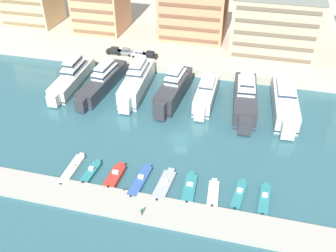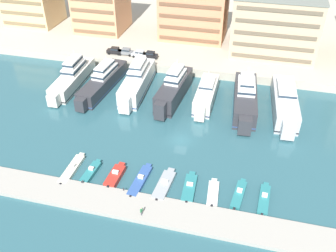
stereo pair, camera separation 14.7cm
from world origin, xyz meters
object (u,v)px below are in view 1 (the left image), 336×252
motorboat_teal_far_right (264,199)px  car_black_far_left (114,50)px  yacht_white_mid_left (137,81)px  motorboat_cream_far_left (72,169)px  motorboat_teal_left (91,172)px  motorboat_blue_center_left (140,181)px  motorboat_white_mid_right (213,193)px  motorboat_red_mid_left (115,176)px  motorboat_teal_right (239,194)px  yacht_charcoal_center_right (245,98)px  car_silver_mid_left (139,53)px  yacht_charcoal_center_left (173,89)px  yacht_ivory_center (206,94)px  yacht_silver_mid_right (285,102)px  pedestrian_near_edge (142,211)px  motorboat_teal_center_right (190,188)px  yacht_ivory_far_left (72,77)px  car_black_center_left (150,55)px  motorboat_grey_center (164,185)px  yacht_charcoal_left (103,81)px  car_grey_left (126,51)px

motorboat_teal_far_right → car_black_far_left: (-41.62, 42.70, 2.64)m
yacht_white_mid_left → motorboat_teal_far_right: bearing=-43.1°
motorboat_cream_far_left → motorboat_teal_left: size_ratio=1.35×
motorboat_blue_center_left → motorboat_white_mid_right: bearing=-0.1°
motorboat_red_mid_left → motorboat_teal_right: motorboat_red_mid_left is taller
yacht_charcoal_center_right → motorboat_cream_far_left: (-28.00, -28.31, -2.16)m
motorboat_teal_right → car_silver_mid_left: car_silver_mid_left is taller
motorboat_white_mid_right → motorboat_teal_far_right: 8.24m
yacht_charcoal_center_left → yacht_ivory_center: 7.46m
car_silver_mid_left → yacht_ivory_center: bearing=-36.1°
yacht_silver_mid_right → pedestrian_near_edge: yacht_silver_mid_right is taller
motorboat_teal_center_right → motorboat_white_mid_right: (4.02, -0.37, 0.05)m
yacht_ivory_far_left → pedestrian_near_edge: size_ratio=13.12×
motorboat_teal_right → motorboat_teal_far_right: 4.05m
motorboat_white_mid_right → motorboat_teal_right: (4.16, 0.82, -0.04)m
motorboat_teal_left → motorboat_blue_center_left: bearing=0.1°
yacht_charcoal_center_left → motorboat_white_mid_right: bearing=-64.5°
car_silver_mid_left → motorboat_white_mid_right: bearing=-58.7°
motorboat_red_mid_left → car_silver_mid_left: car_silver_mid_left is taller
yacht_charcoal_center_right → car_black_center_left: (-26.11, 15.02, 0.55)m
car_silver_mid_left → car_black_center_left: size_ratio=0.99×
yacht_white_mid_left → pedestrian_near_edge: (12.61, -36.96, -0.95)m
motorboat_cream_far_left → motorboat_grey_center: motorboat_grey_center is taller
yacht_charcoal_left → yacht_charcoal_center_right: (33.55, -0.21, 0.36)m
motorboat_red_mid_left → car_grey_left: size_ratio=1.56×
car_silver_mid_left → yacht_ivory_far_left: bearing=-129.9°
yacht_silver_mid_right → car_black_center_left: size_ratio=5.23×
motorboat_blue_center_left → pedestrian_near_edge: 7.94m
yacht_charcoal_left → yacht_silver_mid_right: bearing=0.6°
yacht_ivory_far_left → motorboat_teal_right: yacht_ivory_far_left is taller
motorboat_red_mid_left → motorboat_white_mid_right: 17.07m
motorboat_red_mid_left → motorboat_grey_center: 8.78m
motorboat_white_mid_right → car_black_center_left: (-23.35, 43.21, 2.59)m
motorboat_teal_center_right → pedestrian_near_edge: (-5.96, -7.75, 1.22)m
yacht_white_mid_left → motorboat_red_mid_left: (5.52, -29.61, -2.06)m
yacht_white_mid_left → yacht_silver_mid_right: 33.81m
pedestrian_near_edge → yacht_ivory_far_left: bearing=128.7°
yacht_silver_mid_right → motorboat_teal_left: (-32.86, -28.82, -1.89)m
car_silver_mid_left → motorboat_cream_far_left: bearing=-88.6°
motorboat_teal_center_right → motorboat_teal_far_right: 12.23m
yacht_white_mid_left → motorboat_grey_center: size_ratio=2.64×
yacht_silver_mid_right → motorboat_white_mid_right: 30.98m
motorboat_teal_left → motorboat_white_mid_right: bearing=-0.0°
car_silver_mid_left → car_black_center_left: (2.93, -0.03, 0.00)m
motorboat_teal_center_right → car_black_far_left: 52.23m
yacht_ivory_center → yacht_charcoal_center_right: size_ratio=0.79×
yacht_silver_mid_right → car_silver_mid_left: size_ratio=5.30×
yacht_white_mid_left → car_grey_left: (-7.67, 14.01, 0.48)m
motorboat_grey_center → car_grey_left: car_grey_left is taller
yacht_charcoal_center_right → motorboat_teal_far_right: (5.44, -27.43, -2.09)m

